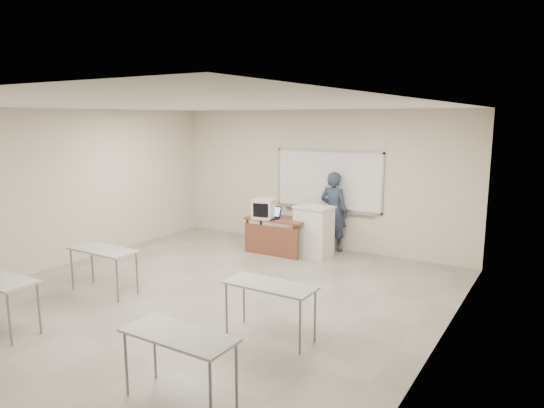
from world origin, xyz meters
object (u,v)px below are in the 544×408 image
Objects in this scene: instructor_desk at (275,229)px; presenter at (334,211)px; whiteboard at (328,181)px; crt_monitor at (265,208)px; podium at (314,231)px; keyboard at (317,205)px; laptop at (271,216)px; mouse at (302,219)px.

presenter is at bearing 42.93° from instructor_desk.
whiteboard reaches higher than crt_monitor.
keyboard reaches higher than podium.
presenter is (0.22, -0.16, -0.62)m from whiteboard.
laptop reaches higher than mouse.
laptop is (-0.86, -0.29, 0.28)m from podium.
presenter reaches higher than instructor_desk.
instructor_desk is at bearing -155.53° from podium.
whiteboard is at bearing 96.71° from keyboard.
crt_monitor is at bearing -159.45° from podium.
mouse is 0.06× the size of presenter.
podium is 0.71m from presenter.
whiteboard is 1.23m from podium.
whiteboard is 0.81m from keyboard.
crt_monitor is (-0.25, -0.01, 0.42)m from instructor_desk.
instructor_desk is 2.69× the size of crt_monitor.
presenter is (0.92, 0.88, 0.33)m from instructor_desk.
instructor_desk is 0.62m from mouse.
keyboard is at bearing 23.83° from instructor_desk.
crt_monitor reaches higher than laptop.
instructor_desk is 0.80m from podium.
keyboard reaches higher than instructor_desk.
crt_monitor is at bearing -131.94° from whiteboard.
laptop is (-0.10, -0.01, 0.28)m from instructor_desk.
laptop is 0.98m from keyboard.
whiteboard reaches higher than instructor_desk.
laptop reaches higher than instructor_desk.
podium is at bearing 29.75° from laptop.
mouse is at bearing 2.55° from crt_monitor.
presenter reaches higher than podium.
presenter is at bearing 79.27° from podium.
keyboard is at bearing -83.94° from whiteboard.
podium is 0.34m from mouse.
crt_monitor is at bearing -168.29° from laptop.
keyboard is 0.23× the size of presenter.
keyboard is (0.02, 0.08, 0.53)m from podium.
podium reaches higher than instructor_desk.
laptop is (0.15, 0.00, -0.14)m from crt_monitor.
laptop is at bearing -173.29° from instructor_desk.
instructor_desk is (-0.70, -1.04, -0.95)m from whiteboard.
keyboard is (0.22, 0.19, 0.29)m from mouse.
podium is 9.63× the size of mouse.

